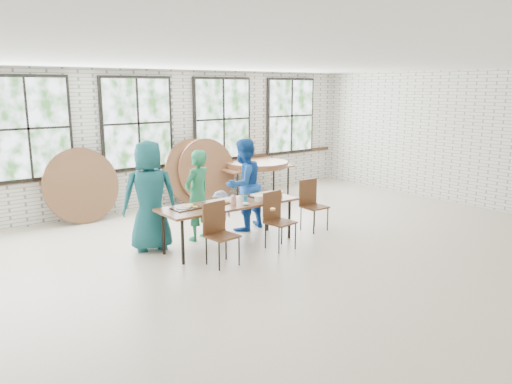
% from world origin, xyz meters
% --- Properties ---
extents(room, '(12.00, 12.00, 12.00)m').
position_xyz_m(room, '(0.00, 4.44, 1.83)').
color(room, beige).
rests_on(room, ground).
extents(dining_table, '(2.42, 0.87, 0.74)m').
position_xyz_m(dining_table, '(0.01, 1.13, 0.69)').
color(dining_table, brown).
rests_on(dining_table, ground).
extents(chair_near_left, '(0.46, 0.44, 0.95)m').
position_xyz_m(chair_near_left, '(-0.62, 0.53, 0.56)').
color(chair_near_left, '#52311B').
rests_on(chair_near_left, ground).
extents(chair_near_right, '(0.47, 0.46, 0.95)m').
position_xyz_m(chair_near_right, '(0.56, 0.57, 0.56)').
color(chair_near_right, '#52311B').
rests_on(chair_near_right, ground).
extents(chair_spare, '(0.44, 0.42, 0.95)m').
position_xyz_m(chair_spare, '(1.78, 0.99, 0.56)').
color(chair_spare, '#52311B').
rests_on(chair_spare, ground).
extents(adult_teal, '(1.02, 0.81, 1.81)m').
position_xyz_m(adult_teal, '(-1.10, 1.78, 0.91)').
color(adult_teal, '#18575D').
rests_on(adult_teal, ground).
extents(adult_green, '(0.67, 0.54, 1.58)m').
position_xyz_m(adult_green, '(-0.20, 1.78, 0.79)').
color(adult_green, '#217E50').
rests_on(adult_green, ground).
extents(toddler, '(0.58, 0.42, 0.81)m').
position_xyz_m(toddler, '(0.28, 1.78, 0.40)').
color(toddler, '#1C1748').
rests_on(toddler, ground).
extents(adult_blue, '(0.94, 0.80, 1.71)m').
position_xyz_m(adult_blue, '(0.80, 1.78, 0.85)').
color(adult_blue, '#16489D').
rests_on(adult_blue, ground).
extents(storage_table, '(1.82, 0.81, 0.74)m').
position_xyz_m(storage_table, '(2.76, 3.84, 0.69)').
color(storage_table, brown).
rests_on(storage_table, ground).
extents(tabletop_clutter, '(1.98, 0.63, 0.11)m').
position_xyz_m(tabletop_clutter, '(0.10, 1.10, 0.77)').
color(tabletop_clutter, black).
rests_on(tabletop_clutter, dining_table).
extents(round_tops_stacked, '(1.50, 1.50, 0.13)m').
position_xyz_m(round_tops_stacked, '(2.76, 3.84, 0.80)').
color(round_tops_stacked, brown).
rests_on(round_tops_stacked, storage_table).
extents(round_tops_leaning, '(4.38, 0.47, 1.48)m').
position_xyz_m(round_tops_leaning, '(0.45, 4.14, 0.74)').
color(round_tops_leaning, brown).
rests_on(round_tops_leaning, ground).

